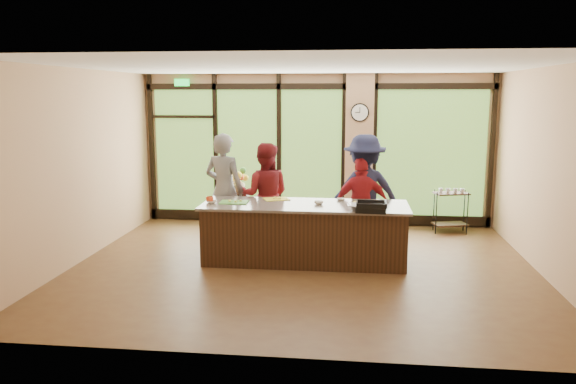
% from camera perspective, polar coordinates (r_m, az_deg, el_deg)
% --- Properties ---
extents(floor, '(7.00, 7.00, 0.00)m').
position_cam_1_polar(floor, '(8.65, 1.51, -7.61)').
color(floor, '#4D2F1B').
rests_on(floor, ground).
extents(ceiling, '(7.00, 7.00, 0.00)m').
position_cam_1_polar(ceiling, '(8.26, 1.60, 12.65)').
color(ceiling, white).
rests_on(ceiling, back_wall).
extents(back_wall, '(7.00, 0.00, 7.00)m').
position_cam_1_polar(back_wall, '(11.30, 2.89, 4.31)').
color(back_wall, tan).
rests_on(back_wall, floor).
extents(left_wall, '(0.00, 6.00, 6.00)m').
position_cam_1_polar(left_wall, '(9.30, -20.48, 2.47)').
color(left_wall, tan).
rests_on(left_wall, floor).
extents(right_wall, '(0.00, 6.00, 6.00)m').
position_cam_1_polar(right_wall, '(8.75, 25.05, 1.72)').
color(right_wall, tan).
rests_on(right_wall, floor).
extents(window_wall, '(6.90, 0.12, 3.00)m').
position_cam_1_polar(window_wall, '(11.25, 3.70, 3.74)').
color(window_wall, tan).
rests_on(window_wall, floor).
extents(island_base, '(3.10, 1.00, 0.88)m').
position_cam_1_polar(island_base, '(8.82, 1.69, -4.29)').
color(island_base, black).
rests_on(island_base, floor).
extents(countertop, '(3.20, 1.10, 0.04)m').
position_cam_1_polar(countertop, '(8.72, 1.71, -1.36)').
color(countertop, '#6E645B').
rests_on(countertop, island_base).
extents(wall_clock, '(0.36, 0.04, 0.36)m').
position_cam_1_polar(wall_clock, '(11.09, 7.31, 8.02)').
color(wall_clock, black).
rests_on(wall_clock, window_wall).
extents(cook_left, '(0.82, 0.65, 1.96)m').
position_cam_1_polar(cook_left, '(9.67, -6.49, 0.19)').
color(cook_left, slate).
rests_on(cook_left, floor).
extents(cook_midleft, '(0.89, 0.71, 1.80)m').
position_cam_1_polar(cook_midleft, '(9.60, -2.37, -0.33)').
color(cook_midleft, maroon).
rests_on(cook_midleft, floor).
extents(cook_midright, '(0.99, 0.55, 1.59)m').
position_cam_1_polar(cook_midright, '(9.39, 7.47, -1.29)').
color(cook_midright, '#AC1A23').
rests_on(cook_midright, floor).
extents(cook_right, '(1.40, 1.02, 1.95)m').
position_cam_1_polar(cook_right, '(9.52, 7.74, -0.04)').
color(cook_right, '#191C39').
rests_on(cook_right, floor).
extents(roasting_pan, '(0.46, 0.37, 0.08)m').
position_cam_1_polar(roasting_pan, '(8.23, 8.44, -1.73)').
color(roasting_pan, black).
rests_on(roasting_pan, countertop).
extents(mixing_bowl, '(0.34, 0.34, 0.08)m').
position_cam_1_polar(mixing_bowl, '(8.36, 7.18, -1.51)').
color(mixing_bowl, silver).
rests_on(mixing_bowl, countertop).
extents(cutting_board_left, '(0.45, 0.34, 0.01)m').
position_cam_1_polar(cutting_board_left, '(8.87, -5.51, -1.03)').
color(cutting_board_left, '#4B9737').
rests_on(cutting_board_left, countertop).
extents(cutting_board_center, '(0.48, 0.42, 0.01)m').
position_cam_1_polar(cutting_board_center, '(9.10, -1.19, -0.71)').
color(cutting_board_center, yellow).
rests_on(cutting_board_center, countertop).
extents(cutting_board_right, '(0.43, 0.34, 0.01)m').
position_cam_1_polar(cutting_board_right, '(8.80, 7.88, -1.18)').
color(cutting_board_right, yellow).
rests_on(cutting_board_right, countertop).
extents(prep_bowl_near, '(0.18, 0.18, 0.04)m').
position_cam_1_polar(prep_bowl_near, '(8.84, -7.72, -1.01)').
color(prep_bowl_near, white).
rests_on(prep_bowl_near, countertop).
extents(prep_bowl_mid, '(0.16, 0.16, 0.05)m').
position_cam_1_polar(prep_bowl_mid, '(8.71, 3.14, -1.10)').
color(prep_bowl_mid, white).
rests_on(prep_bowl_mid, countertop).
extents(prep_bowl_far, '(0.14, 0.14, 0.03)m').
position_cam_1_polar(prep_bowl_far, '(9.04, 5.39, -0.76)').
color(prep_bowl_far, white).
rests_on(prep_bowl_far, countertop).
extents(red_ramekin, '(0.15, 0.15, 0.10)m').
position_cam_1_polar(red_ramekin, '(8.92, -7.96, -0.76)').
color(red_ramekin, red).
rests_on(red_ramekin, countertop).
extents(flower_stand, '(0.42, 0.42, 0.80)m').
position_cam_1_polar(flower_stand, '(10.61, -5.15, -2.11)').
color(flower_stand, black).
rests_on(flower_stand, floor).
extents(flower_vase, '(0.31, 0.31, 0.30)m').
position_cam_1_polar(flower_vase, '(10.51, -5.19, 0.82)').
color(flower_vase, '#937E50').
rests_on(flower_vase, flower_stand).
extents(bar_cart, '(0.69, 0.51, 0.85)m').
position_cam_1_polar(bar_cart, '(11.07, 16.20, -1.37)').
color(bar_cart, black).
rests_on(bar_cart, floor).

